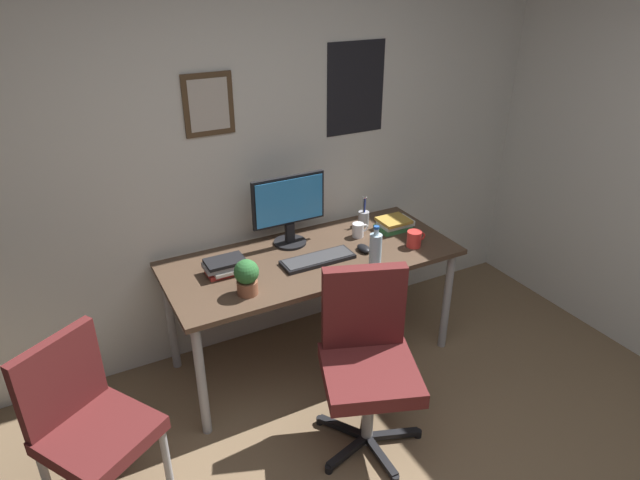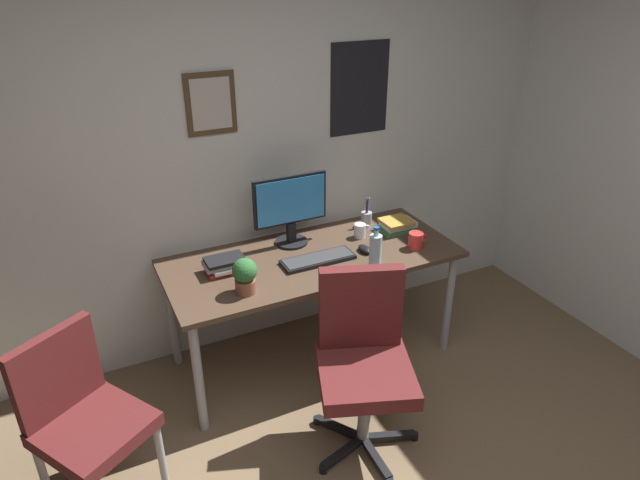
% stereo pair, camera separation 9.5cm
% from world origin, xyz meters
% --- Properties ---
extents(wall_back, '(4.40, 0.10, 2.60)m').
position_xyz_m(wall_back, '(0.00, 2.15, 1.30)').
color(wall_back, silver).
rests_on(wall_back, ground_plane).
extents(desk, '(1.72, 0.74, 0.73)m').
position_xyz_m(desk, '(0.25, 1.70, 0.66)').
color(desk, '#4C3828').
rests_on(desk, ground_plane).
extents(office_chair, '(0.59, 0.60, 0.95)m').
position_xyz_m(office_chair, '(0.20, 1.00, 0.53)').
color(office_chair, '#591E1E').
rests_on(office_chair, ground_plane).
extents(side_chair, '(0.58, 0.58, 0.88)m').
position_xyz_m(side_chair, '(-1.10, 1.22, 0.50)').
color(side_chair, '#591E1E').
rests_on(side_chair, ground_plane).
extents(monitor, '(0.46, 0.20, 0.43)m').
position_xyz_m(monitor, '(0.21, 1.91, 0.97)').
color(monitor, black).
rests_on(monitor, desk).
extents(keyboard, '(0.43, 0.15, 0.03)m').
position_xyz_m(keyboard, '(0.25, 1.63, 0.74)').
color(keyboard, black).
rests_on(keyboard, desk).
extents(computer_mouse, '(0.06, 0.11, 0.04)m').
position_xyz_m(computer_mouse, '(0.55, 1.61, 0.75)').
color(computer_mouse, black).
rests_on(computer_mouse, desk).
extents(water_bottle, '(0.07, 0.07, 0.25)m').
position_xyz_m(water_bottle, '(0.51, 1.43, 0.83)').
color(water_bottle, silver).
rests_on(water_bottle, desk).
extents(coffee_mug_near, '(0.13, 0.09, 0.10)m').
position_xyz_m(coffee_mug_near, '(0.85, 1.52, 0.78)').
color(coffee_mug_near, red).
rests_on(coffee_mug_near, desk).
extents(coffee_mug_far, '(0.11, 0.07, 0.09)m').
position_xyz_m(coffee_mug_far, '(0.63, 1.80, 0.77)').
color(coffee_mug_far, white).
rests_on(coffee_mug_far, desk).
extents(potted_plant, '(0.13, 0.13, 0.20)m').
position_xyz_m(potted_plant, '(-0.23, 1.50, 0.83)').
color(potted_plant, brown).
rests_on(potted_plant, desk).
extents(pen_cup, '(0.07, 0.07, 0.20)m').
position_xyz_m(pen_cup, '(0.74, 1.92, 0.78)').
color(pen_cup, '#9EA0A5').
rests_on(pen_cup, desk).
extents(book_stack_left, '(0.22, 0.15, 0.08)m').
position_xyz_m(book_stack_left, '(-0.26, 1.75, 0.77)').
color(book_stack_left, '#B22D28').
rests_on(book_stack_left, desk).
extents(book_stack_right, '(0.23, 0.17, 0.08)m').
position_xyz_m(book_stack_right, '(0.89, 1.78, 0.77)').
color(book_stack_right, '#33723F').
rests_on(book_stack_right, desk).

